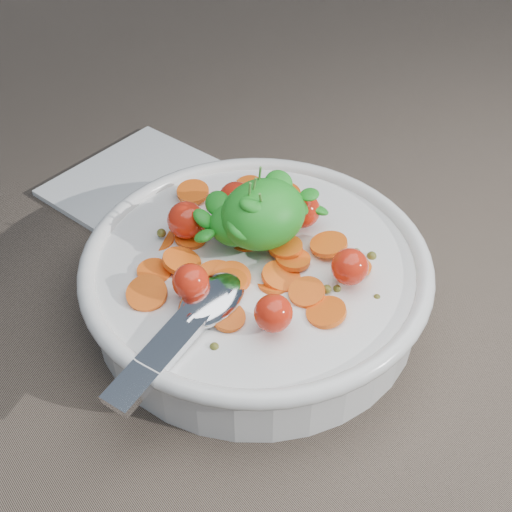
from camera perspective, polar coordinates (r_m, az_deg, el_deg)
ground at (r=0.57m, az=2.89°, el=-4.54°), size 6.00×6.00×0.00m
bowl at (r=0.55m, az=-0.04°, el=-1.80°), size 0.32×0.29×0.12m
napkin at (r=0.72m, az=-10.36°, el=6.44°), size 0.20×0.18×0.01m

